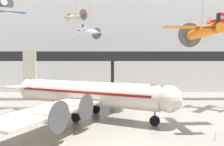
% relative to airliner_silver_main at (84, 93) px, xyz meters
% --- Properties ---
extents(hangar_back_wall, '(140.00, 3.00, 27.63)m').
position_rel_airliner_silver_main_xyz_m(hangar_back_wall, '(4.29, 28.34, 10.28)').
color(hangar_back_wall, white).
rests_on(hangar_back_wall, ground).
extents(mezzanine_walkway, '(110.00, 3.20, 10.38)m').
position_rel_airliner_silver_main_xyz_m(mezzanine_walkway, '(4.29, 15.22, 5.17)').
color(mezzanine_walkway, black).
rests_on(mezzanine_walkway, ground).
extents(airliner_silver_main, '(26.45, 31.16, 10.18)m').
position_rel_airliner_silver_main_xyz_m(airliner_silver_main, '(0.00, 0.00, 0.00)').
color(airliner_silver_main, beige).
rests_on(airliner_silver_main, ground).
extents(suspended_plane_cream_biplane, '(5.68, 5.99, 5.70)m').
position_rel_airliner_silver_main_xyz_m(suspended_plane_cream_biplane, '(-4.10, 18.92, 15.05)').
color(suspended_plane_cream_biplane, beige).
extents(suspended_plane_white_twin, '(6.01, 5.39, 10.36)m').
position_rel_airliner_silver_main_xyz_m(suspended_plane_white_twin, '(-0.08, 10.11, 10.44)').
color(suspended_plane_white_twin, silver).
extents(suspended_plane_orange_highwing, '(9.61, 7.82, 12.74)m').
position_rel_airliner_silver_main_xyz_m(suspended_plane_orange_highwing, '(15.24, -4.84, 8.40)').
color(suspended_plane_orange_highwing, orange).
extents(stanchion_barrier, '(0.36, 0.36, 1.08)m').
position_rel_airliner_silver_main_xyz_m(stanchion_barrier, '(14.56, -10.10, -3.21)').
color(stanchion_barrier, '#B2B5BA').
rests_on(stanchion_barrier, ground).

